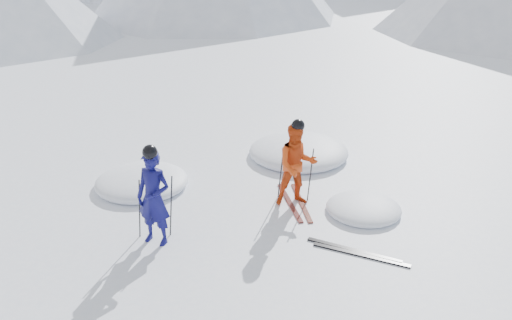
{
  "coord_description": "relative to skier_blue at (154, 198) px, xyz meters",
  "views": [
    {
      "loc": [
        -1.64,
        -9.03,
        5.22
      ],
      "look_at": [
        -1.54,
        0.5,
        1.1
      ],
      "focal_mm": 38.0,
      "sensor_mm": 36.0,
      "label": 1
    }
  ],
  "objects": [
    {
      "name": "skier_red",
      "position": [
        2.61,
        1.45,
        -0.03
      ],
      "size": [
        0.92,
        0.77,
        1.71
      ],
      "primitive_type": "imported",
      "rotation": [
        0.0,
        0.0,
        0.16
      ],
      "color": "#CF3F10",
      "rests_on": "ground"
    },
    {
      "name": "ski_worn_right",
      "position": [
        2.73,
        1.45,
        -0.87
      ],
      "size": [
        0.3,
        1.7,
        0.03
      ],
      "primitive_type": "cube",
      "rotation": [
        0.0,
        0.0,
        0.13
      ],
      "color": "black",
      "rests_on": "ground"
    },
    {
      "name": "pole_blue_right",
      "position": [
        0.25,
        0.25,
        -0.29
      ],
      "size": [
        0.12,
        0.07,
        1.17
      ],
      "primitive_type": "cylinder",
      "rotation": [
        -0.04,
        0.08,
        0.0
      ],
      "color": "black",
      "rests_on": "ground"
    },
    {
      "name": "pole_blue_left",
      "position": [
        -0.3,
        0.15,
        -0.29
      ],
      "size": [
        0.12,
        0.08,
        1.17
      ],
      "primitive_type": "cylinder",
      "rotation": [
        0.05,
        0.08,
        0.0
      ],
      "color": "black",
      "rests_on": "ground"
    },
    {
      "name": "ski_loose_a",
      "position": [
        3.48,
        -0.35,
        -0.87
      ],
      "size": [
        1.55,
        0.86,
        0.03
      ],
      "primitive_type": "cube",
      "rotation": [
        0.0,
        0.0,
        1.1
      ],
      "color": "black",
      "rests_on": "ground"
    },
    {
      "name": "snow_lumps",
      "position": [
        1.88,
        3.05,
        -0.88
      ],
      "size": [
        6.38,
        4.84,
        0.54
      ],
      "color": "white",
      "rests_on": "ground"
    },
    {
      "name": "ski_loose_b",
      "position": [
        3.58,
        -0.5,
        -0.87
      ],
      "size": [
        1.58,
        0.8,
        0.03
      ],
      "primitive_type": "cube",
      "rotation": [
        0.0,
        0.0,
        1.13
      ],
      "color": "black",
      "rests_on": "ground"
    },
    {
      "name": "ski_worn_left",
      "position": [
        2.49,
        1.45,
        -0.87
      ],
      "size": [
        0.42,
        1.68,
        0.03
      ],
      "primitive_type": "cube",
      "rotation": [
        0.0,
        0.0,
        0.2
      ],
      "color": "black",
      "rests_on": "ground"
    },
    {
      "name": "ground",
      "position": [
        3.33,
        0.64,
        -0.88
      ],
      "size": [
        160.0,
        160.0,
        0.0
      ],
      "primitive_type": "plane",
      "color": "white",
      "rests_on": "ground"
    },
    {
      "name": "skier_blue",
      "position": [
        0.0,
        0.0,
        0.0
      ],
      "size": [
        0.76,
        0.64,
        1.76
      ],
      "primitive_type": "imported",
      "rotation": [
        0.0,
        0.0,
        -0.4
      ],
      "color": "#0E0E54",
      "rests_on": "ground"
    },
    {
      "name": "pole_red_right",
      "position": [
        2.91,
        1.6,
        -0.31
      ],
      "size": [
        0.12,
        0.08,
        1.14
      ],
      "primitive_type": "cylinder",
      "rotation": [
        -0.05,
        0.08,
        0.0
      ],
      "color": "black",
      "rests_on": "ground"
    },
    {
      "name": "pole_red_left",
      "position": [
        2.31,
        1.7,
        -0.31
      ],
      "size": [
        0.12,
        0.09,
        1.14
      ],
      "primitive_type": "cylinder",
      "rotation": [
        0.06,
        0.08,
        0.0
      ],
      "color": "black",
      "rests_on": "ground"
    }
  ]
}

